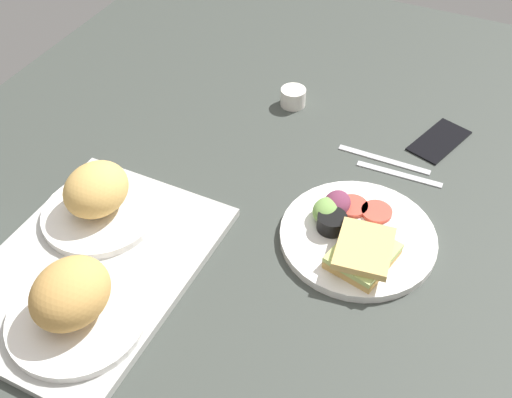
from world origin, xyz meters
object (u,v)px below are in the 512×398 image
at_px(bread_plate_far, 98,198).
at_px(cell_phone, 439,140).
at_px(fork, 399,174).
at_px(plate_with_salad, 355,235).
at_px(serving_tray, 91,267).
at_px(knife, 384,159).
at_px(bread_plate_near, 73,301).
at_px(espresso_cup, 293,97).

distance_m(bread_plate_far, cell_phone, 0.70).
bearing_deg(fork, bread_plate_far, 35.75).
xyz_separation_m(plate_with_salad, fork, (0.21, -0.02, -0.01)).
bearing_deg(plate_with_salad, serving_tray, 123.16).
bearing_deg(serving_tray, fork, -41.62).
relative_size(serving_tray, knife, 2.37).
xyz_separation_m(bread_plate_far, knife, (0.38, -0.42, -0.05)).
height_order(plate_with_salad, cell_phone, plate_with_salad).
bearing_deg(plate_with_salad, bread_plate_near, 135.92).
bearing_deg(bread_plate_far, bread_plate_near, -153.72).
bearing_deg(bread_plate_far, knife, -47.80).
height_order(bread_plate_near, fork, bread_plate_near).
bearing_deg(serving_tray, plate_with_salad, -56.84).
xyz_separation_m(serving_tray, knife, (0.49, -0.36, -0.01)).
xyz_separation_m(bread_plate_far, cell_phone, (0.49, -0.51, -0.05)).
xyz_separation_m(bread_plate_far, espresso_cup, (0.48, -0.18, -0.04)).
height_order(espresso_cup, knife, espresso_cup).
bearing_deg(knife, bread_plate_far, 42.64).
distance_m(espresso_cup, knife, 0.26).
height_order(plate_with_salad, knife, plate_with_salad).
relative_size(bread_plate_near, cell_phone, 1.50).
relative_size(serving_tray, bread_plate_near, 2.09).
distance_m(bread_plate_near, cell_phone, 0.80).
height_order(serving_tray, espresso_cup, espresso_cup).
height_order(plate_with_salad, fork, plate_with_salad).
bearing_deg(cell_phone, espresso_cup, 109.95).
distance_m(espresso_cup, fork, 0.31).
xyz_separation_m(serving_tray, bread_plate_near, (-0.10, -0.05, 0.05)).
bearing_deg(bread_plate_near, espresso_cup, -6.47).
xyz_separation_m(bread_plate_far, plate_with_salad, (0.14, -0.43, -0.04)).
distance_m(espresso_cup, cell_phone, 0.33).
height_order(serving_tray, fork, serving_tray).
xyz_separation_m(espresso_cup, fork, (-0.13, -0.28, -0.02)).
height_order(bread_plate_near, knife, bread_plate_near).
bearing_deg(fork, plate_with_salad, 81.77).
bearing_deg(bread_plate_near, plate_with_salad, -44.08).
relative_size(bread_plate_far, cell_phone, 1.43).
relative_size(espresso_cup, cell_phone, 0.39).
height_order(serving_tray, knife, serving_tray).
distance_m(fork, cell_phone, 0.14).
distance_m(serving_tray, fork, 0.61).
relative_size(bread_plate_far, knife, 1.09).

